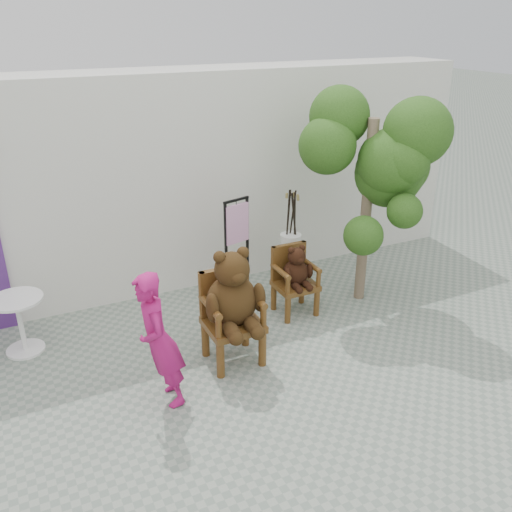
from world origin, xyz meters
The scene contains 9 objects.
ground_plane centered at (0.00, 0.00, 0.00)m, with size 60.00×60.00×0.00m, color gray.
back_wall centered at (0.00, 3.10, 1.50)m, with size 9.00×1.00×3.00m, color silver.
chair_big centered at (-0.21, 0.65, 0.78)m, with size 0.69×0.73×1.39m.
chair_small centered at (0.97, 1.32, 0.57)m, with size 0.52×0.52×0.96m.
person centered at (-1.15, 0.28, 0.73)m, with size 0.53×0.35×1.47m, color #A91461.
cafe_table centered at (-2.36, 1.89, 0.44)m, with size 0.60×0.60×0.70m.
display_stand centered at (0.38, 1.84, 0.58)m, with size 0.52×0.45×1.51m.
stool_bucket centered at (1.29, 2.00, 0.64)m, with size 0.32×0.32×1.45m.
tree centered at (2.17, 1.24, 2.00)m, with size 1.76×1.54×2.86m.
Camera 1 is at (-2.25, -4.19, 3.65)m, focal length 38.00 mm.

